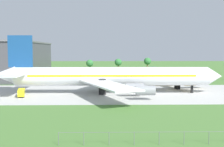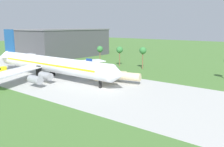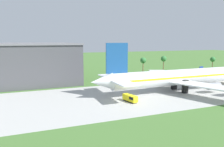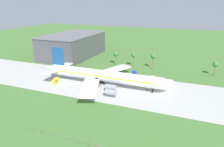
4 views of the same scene
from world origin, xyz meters
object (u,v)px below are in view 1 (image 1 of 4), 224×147
Objects in this scene: jet_airliner at (108,77)px; regional_aircraft at (177,82)px; terminal_building at (7,60)px; baggage_tug at (21,93)px.

jet_airliner is 28.90m from regional_aircraft.
jet_airliner is at bearing -45.38° from terminal_building.
jet_airliner reaches higher than baggage_tug.
baggage_tug is (-28.29, -7.04, -4.59)m from jet_airliner.
regional_aircraft is 57.82m from baggage_tug.
baggage_tug is at bearing -67.15° from terminal_building.
jet_airliner is 3.43× the size of regional_aircraft.
regional_aircraft is 3.69× the size of baggage_tug.
regional_aircraft is at bearing -29.04° from terminal_building.
baggage_tug is 0.10× the size of terminal_building.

